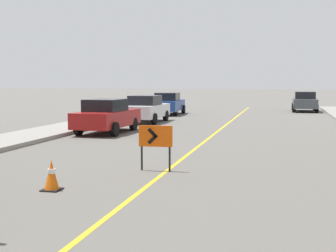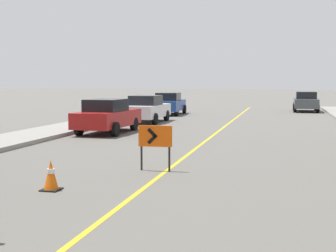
{
  "view_description": "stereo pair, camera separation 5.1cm",
  "coord_description": "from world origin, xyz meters",
  "views": [
    {
      "loc": [
        2.98,
        6.67,
        2.41
      ],
      "look_at": [
        -0.51,
        20.99,
        1.0
      ],
      "focal_mm": 50.0,
      "sensor_mm": 36.0,
      "label": 1
    },
    {
      "loc": [
        3.03,
        6.69,
        2.41
      ],
      "look_at": [
        -0.51,
        20.99,
        1.0
      ],
      "focal_mm": 50.0,
      "sensor_mm": 36.0,
      "label": 2
    }
  ],
  "objects": [
    {
      "name": "parked_car_curb_near",
      "position": [
        -4.95,
        27.14,
        0.8
      ],
      "size": [
        1.99,
        4.37,
        1.59
      ],
      "rotation": [
        0.0,
        0.0,
        -0.04
      ],
      "color": "maroon",
      "rests_on": "ground_plane"
    },
    {
      "name": "parked_car_curb_far",
      "position": [
        -5.05,
        39.6,
        0.8
      ],
      "size": [
        2.01,
        4.38,
        1.59
      ],
      "rotation": [
        0.0,
        0.0,
        0.05
      ],
      "color": "navy",
      "rests_on": "ground_plane"
    },
    {
      "name": "parked_car_curb_mid",
      "position": [
        -4.78,
        32.99,
        0.8
      ],
      "size": [
        1.94,
        4.33,
        1.59
      ],
      "rotation": [
        0.0,
        0.0,
        -0.02
      ],
      "color": "silver",
      "rests_on": "ground_plane"
    },
    {
      "name": "parked_car_opposite_side",
      "position": [
        4.75,
        45.5,
        0.8
      ],
      "size": [
        1.93,
        4.3,
        1.59
      ],
      "rotation": [
        0.0,
        0.0,
        -0.0
      ],
      "color": "#474C51",
      "rests_on": "ground_plane"
    },
    {
      "name": "lane_stripe",
      "position": [
        0.0,
        25.25,
        0.0
      ],
      "size": [
        0.12,
        50.51,
        0.01
      ],
      "color": "gold",
      "rests_on": "ground_plane"
    },
    {
      "name": "sidewalk_left",
      "position": [
        -7.46,
        25.25,
        0.08
      ],
      "size": [
        2.49,
        50.51,
        0.17
      ],
      "color": "gray",
      "rests_on": "ground_plane"
    },
    {
      "name": "arrow_barricade_primary",
      "position": [
        -0.3,
        18.71,
        0.88
      ],
      "size": [
        0.92,
        0.11,
        1.23
      ],
      "rotation": [
        0.0,
        0.0,
        0.05
      ],
      "color": "#EF560C",
      "rests_on": "ground_plane"
    },
    {
      "name": "traffic_cone_fourth",
      "position": [
        -1.94,
        15.97,
        0.34
      ],
      "size": [
        0.4,
        0.4,
        0.68
      ],
      "color": "black",
      "rests_on": "ground_plane"
    }
  ]
}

